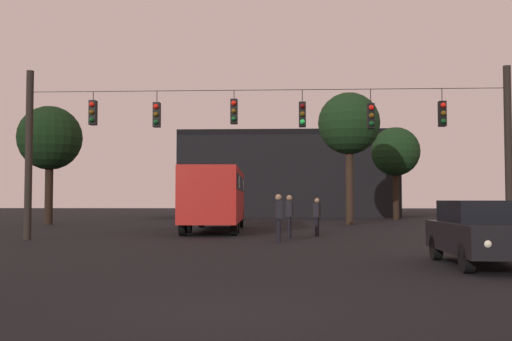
% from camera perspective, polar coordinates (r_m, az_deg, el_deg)
% --- Properties ---
extents(ground_plane, '(168.00, 168.00, 0.00)m').
position_cam_1_polar(ground_plane, '(32.82, 1.36, -5.45)').
color(ground_plane, black).
rests_on(ground_plane, ground).
extents(overhead_signal_span, '(18.54, 0.44, 6.57)m').
position_cam_1_polar(overhead_signal_span, '(23.27, 0.80, 3.00)').
color(overhead_signal_span, black).
rests_on(overhead_signal_span, ground).
extents(city_bus, '(2.93, 11.09, 3.00)m').
position_cam_1_polar(city_bus, '(30.64, -3.76, -2.15)').
color(city_bus, '#B21E19').
rests_on(city_bus, ground).
extents(car_near_right, '(1.88, 4.37, 1.52)m').
position_cam_1_polar(car_near_right, '(15.23, 20.47, -5.36)').
color(car_near_right, black).
rests_on(car_near_right, ground).
extents(car_far_left, '(2.22, 4.47, 1.52)m').
position_cam_1_polar(car_far_left, '(43.00, -4.03, -3.75)').
color(car_far_left, '#99999E').
rests_on(car_far_left, ground).
extents(pedestrian_crossing_left, '(0.29, 0.39, 1.75)m').
position_cam_1_polar(pedestrian_crossing_left, '(22.13, 2.11, -4.16)').
color(pedestrian_crossing_left, black).
rests_on(pedestrian_crossing_left, ground).
extents(pedestrian_crossing_center, '(0.34, 0.42, 1.62)m').
position_cam_1_polar(pedestrian_crossing_center, '(26.15, 5.71, -4.12)').
color(pedestrian_crossing_center, black).
rests_on(pedestrian_crossing_center, ground).
extents(pedestrian_crossing_right, '(0.29, 0.39, 1.73)m').
position_cam_1_polar(pedestrian_crossing_right, '(24.66, 3.12, -4.04)').
color(pedestrian_crossing_right, black).
rests_on(pedestrian_crossing_right, ground).
extents(corner_building, '(19.51, 11.40, 7.74)m').
position_cam_1_polar(corner_building, '(58.68, 2.98, -0.49)').
color(corner_building, black).
rests_on(corner_building, ground).
extents(tree_left_silhouette, '(4.01, 4.01, 7.45)m').
position_cam_1_polar(tree_left_silhouette, '(40.54, -18.67, 2.82)').
color(tree_left_silhouette, black).
rests_on(tree_left_silhouette, ground).
extents(tree_behind_building, '(3.93, 3.93, 8.36)m').
position_cam_1_polar(tree_behind_building, '(39.26, 8.67, 4.26)').
color(tree_behind_building, '#2D2116').
rests_on(tree_behind_building, ground).
extents(tree_right_far, '(3.78, 3.78, 7.19)m').
position_cam_1_polar(tree_right_far, '(48.60, 12.87, 1.68)').
color(tree_right_far, black).
rests_on(tree_right_far, ground).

